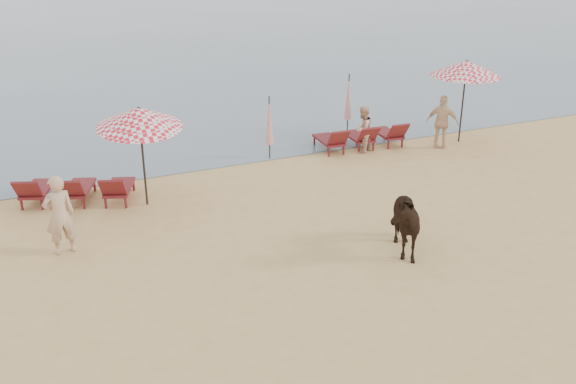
# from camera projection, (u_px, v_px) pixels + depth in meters

# --- Properties ---
(ground) EXTENTS (120.00, 120.00, 0.00)m
(ground) POSITION_uv_depth(u_px,v_px,m) (405.00, 352.00, 11.11)
(ground) COLOR tan
(ground) RESTS_ON ground
(lounger_cluster_left) EXTENTS (3.19, 2.53, 0.61)m
(lounger_cluster_left) POSITION_uv_depth(u_px,v_px,m) (76.00, 188.00, 16.88)
(lounger_cluster_left) COLOR maroon
(lounger_cluster_left) RESTS_ON ground
(lounger_cluster_right) EXTENTS (2.87, 1.81, 0.61)m
(lounger_cluster_right) POSITION_uv_depth(u_px,v_px,m) (361.00, 136.00, 21.09)
(lounger_cluster_right) COLOR maroon
(lounger_cluster_right) RESTS_ON ground
(umbrella_open_left_b) EXTENTS (2.16, 2.20, 2.75)m
(umbrella_open_left_b) POSITION_uv_depth(u_px,v_px,m) (139.00, 117.00, 16.07)
(umbrella_open_left_b) COLOR black
(umbrella_open_left_b) RESTS_ON ground
(umbrella_open_right) EXTENTS (2.29, 2.29, 2.79)m
(umbrella_open_right) POSITION_uv_depth(u_px,v_px,m) (466.00, 68.00, 20.96)
(umbrella_open_right) COLOR black
(umbrella_open_right) RESTS_ON ground
(umbrella_closed_left) EXTENTS (0.25, 0.25, 2.02)m
(umbrella_closed_left) POSITION_uv_depth(u_px,v_px,m) (269.00, 121.00, 19.83)
(umbrella_closed_left) COLOR black
(umbrella_closed_left) RESTS_ON ground
(umbrella_closed_right) EXTENTS (0.26, 0.26, 2.12)m
(umbrella_closed_right) POSITION_uv_depth(u_px,v_px,m) (348.00, 97.00, 22.33)
(umbrella_closed_right) COLOR black
(umbrella_closed_right) RESTS_ON ground
(cow) EXTENTS (1.41, 2.00, 1.54)m
(cow) POSITION_uv_depth(u_px,v_px,m) (400.00, 220.00, 14.25)
(cow) COLOR black
(cow) RESTS_ON ground
(beachgoer_left) EXTENTS (0.74, 0.55, 1.86)m
(beachgoer_left) POSITION_uv_depth(u_px,v_px,m) (60.00, 215.00, 14.12)
(beachgoer_left) COLOR tan
(beachgoer_left) RESTS_ON ground
(beachgoer_right_a) EXTENTS (0.94, 0.90, 1.53)m
(beachgoer_right_a) POSITION_uv_depth(u_px,v_px,m) (363.00, 129.00, 20.62)
(beachgoer_right_a) COLOR tan
(beachgoer_right_a) RESTS_ON ground
(beachgoer_right_b) EXTENTS (1.06, 1.03, 1.78)m
(beachgoer_right_b) POSITION_uv_depth(u_px,v_px,m) (442.00, 122.00, 20.93)
(beachgoer_right_b) COLOR #D7AE86
(beachgoer_right_b) RESTS_ON ground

